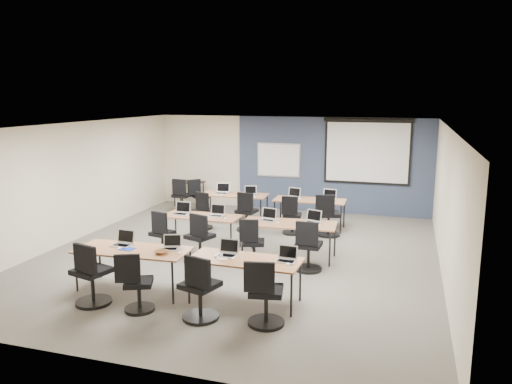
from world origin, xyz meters
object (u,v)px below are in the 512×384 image
(spare_chair_a, at_px, (199,198))
(laptop_2, at_px, (227,251))
(training_table_mid_left, at_px, (202,218))
(laptop_9, at_px, (250,193))
(whiteboard, at_px, (279,160))
(task_chair_4, at_px, (162,237))
(training_table_mid_right, at_px, (289,225))
(utility_table, at_px, (189,185))
(training_table_front_left, at_px, (133,252))
(task_chair_8, at_px, (203,214))
(laptop_11, at_px, (329,197))
(task_chair_0, at_px, (91,279))
(laptop_3, at_px, (287,257))
(laptop_1, at_px, (171,246))
(task_chair_5, at_px, (200,241))
(spare_chair_b, at_px, (181,199))
(training_table_back_left, at_px, (234,196))
(task_chair_6, at_px, (253,246))
(laptop_8, at_px, (222,191))
(training_table_front_right, at_px, (245,262))
(task_chair_7, at_px, (308,250))
(laptop_0, at_px, (123,242))
(laptop_7, at_px, (313,220))
(task_chair_3, at_px, (264,298))
(projector_screen, at_px, (367,148))
(laptop_5, at_px, (216,213))
(laptop_6, at_px, (268,217))
(task_chair_9, at_px, (246,215))
(laptop_4, at_px, (181,211))
(task_chair_10, at_px, (291,218))
(task_chair_11, at_px, (328,219))
(task_chair_1, at_px, (136,287))
(training_table_back_right, at_px, (310,201))

(spare_chair_a, bearing_deg, laptop_2, -107.56)
(training_table_mid_left, distance_m, laptop_9, 2.46)
(whiteboard, bearing_deg, task_chair_4, -104.51)
(training_table_mid_right, relative_size, task_chair_4, 2.01)
(utility_table, bearing_deg, training_table_front_left, -69.57)
(task_chair_8, relative_size, laptop_9, 3.03)
(task_chair_8, relative_size, laptop_11, 2.86)
(task_chair_0, distance_m, laptop_3, 3.13)
(laptop_1, bearing_deg, task_chair_4, 103.39)
(task_chair_5, bearing_deg, spare_chair_b, 139.04)
(spare_chair_b, bearing_deg, training_table_back_left, -10.43)
(training_table_front_left, xyz_separation_m, training_table_back_left, (0.05, 5.01, -0.01))
(laptop_1, xyz_separation_m, task_chair_6, (0.95, 1.64, -0.40))
(laptop_11, bearing_deg, laptop_9, -173.80)
(whiteboard, xyz_separation_m, laptop_8, (-1.11, -1.70, -0.65))
(laptop_2, distance_m, task_chair_6, 1.72)
(training_table_front_right, xyz_separation_m, task_chair_7, (0.69, 1.73, -0.27))
(laptop_0, xyz_separation_m, task_chair_7, (2.95, 1.64, -0.38))
(laptop_7, bearing_deg, training_table_back_left, 156.70)
(training_table_mid_right, xyz_separation_m, task_chair_3, (0.39, -3.15, -0.27))
(projector_screen, bearing_deg, laptop_7, -99.88)
(laptop_5, distance_m, laptop_6, 1.17)
(laptop_11, bearing_deg, spare_chair_b, 178.89)
(task_chair_3, distance_m, task_chair_4, 3.90)
(projector_screen, bearing_deg, task_chair_9, -136.14)
(spare_chair_a, bearing_deg, laptop_4, -118.30)
(task_chair_3, bearing_deg, utility_table, 111.50)
(training_table_back_left, bearing_deg, task_chair_9, -56.70)
(task_chair_7, xyz_separation_m, task_chair_10, (-0.88, 2.42, -0.02))
(training_table_mid_right, xyz_separation_m, task_chair_9, (-1.47, 1.67, -0.28))
(task_chair_10, bearing_deg, task_chair_11, -0.47)
(utility_table, bearing_deg, laptop_4, -63.59)
(task_chair_1, bearing_deg, task_chair_10, 52.43)
(task_chair_5, height_order, utility_table, task_chair_5)
(task_chair_4, bearing_deg, task_chair_0, -74.19)
(task_chair_0, xyz_separation_m, task_chair_4, (-0.13, 2.63, -0.05))
(training_table_mid_right, xyz_separation_m, training_table_back_right, (-0.04, 2.42, -0.00))
(whiteboard, bearing_deg, task_chair_9, -93.23)
(spare_chair_b, bearing_deg, laptop_2, -53.33)
(training_table_front_left, distance_m, laptop_11, 5.68)
(projector_screen, relative_size, task_chair_1, 2.50)
(laptop_1, height_order, task_chair_7, task_chair_7)
(task_chair_3, relative_size, task_chair_10, 1.07)
(laptop_1, bearing_deg, laptop_8, 81.77)
(laptop_0, height_order, laptop_1, laptop_0)
(task_chair_8, height_order, spare_chair_b, spare_chair_b)
(task_chair_5, height_order, task_chair_6, task_chair_5)
(laptop_2, distance_m, task_chair_5, 1.97)
(laptop_2, relative_size, utility_table, 0.37)
(training_table_front_right, bearing_deg, laptop_5, 121.83)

